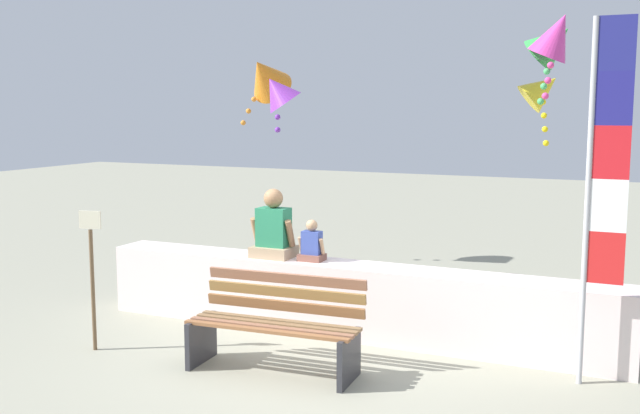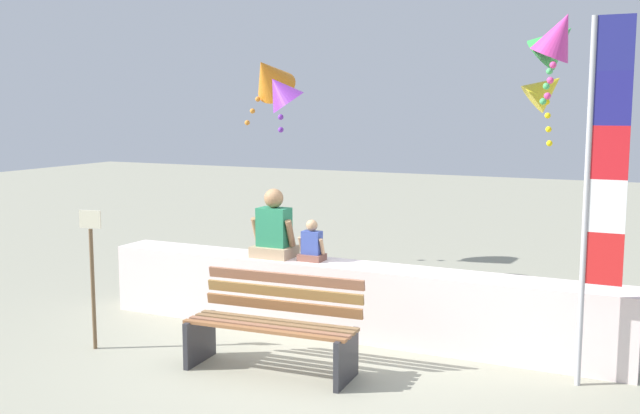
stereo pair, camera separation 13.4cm
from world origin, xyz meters
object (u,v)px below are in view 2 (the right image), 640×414
at_px(sign_post, 92,268).
at_px(park_bench, 274,326).
at_px(person_adult, 274,230).
at_px(flag_banner, 600,176).
at_px(kite_green, 556,42).
at_px(kite_yellow, 546,89).
at_px(kite_orange, 269,75).
at_px(kite_purple, 280,91).
at_px(kite_magenta, 558,35).
at_px(person_child, 312,245).

bearing_deg(sign_post, park_bench, 7.44).
xyz_separation_m(person_adult, flag_banner, (3.44, -0.47, 0.79)).
bearing_deg(kite_green, kite_yellow, 104.03).
bearing_deg(kite_orange, person_adult, -59.90).
bearing_deg(kite_purple, kite_orange, 127.65).
xyz_separation_m(flag_banner, kite_magenta, (-0.76, 2.58, 1.42)).
relative_size(kite_purple, sign_post, 0.62).
xyz_separation_m(kite_green, kite_orange, (-4.23, 0.41, -0.31)).
height_order(park_bench, kite_purple, kite_purple).
height_order(person_adult, kite_magenta, kite_magenta).
bearing_deg(kite_purple, park_bench, -62.84).
bearing_deg(kite_yellow, park_bench, -110.18).
bearing_deg(kite_green, park_bench, -118.04).
relative_size(person_adult, flag_banner, 0.24).
height_order(person_child, flag_banner, flag_banner).
xyz_separation_m(person_child, sign_post, (-1.73, -1.53, -0.13)).
height_order(kite_green, sign_post, kite_green).
height_order(park_bench, flag_banner, flag_banner).
distance_m(park_bench, kite_green, 4.99).
bearing_deg(person_adult, kite_magenta, 38.24).
height_order(kite_green, kite_purple, kite_green).
relative_size(kite_magenta, kite_orange, 0.92).
relative_size(kite_orange, sign_post, 0.83).
bearing_deg(person_child, kite_green, 47.46).
relative_size(flag_banner, kite_green, 2.94).
bearing_deg(kite_magenta, kite_yellow, 104.17).
height_order(flag_banner, kite_yellow, flag_banner).
height_order(person_child, kite_green, kite_green).
xyz_separation_m(person_adult, kite_purple, (-0.93, 1.88, 1.59)).
distance_m(kite_yellow, kite_green, 1.14).
height_order(kite_magenta, kite_purple, kite_magenta).
relative_size(kite_green, kite_purple, 1.24).
xyz_separation_m(flag_banner, kite_green, (-0.82, 2.82, 1.36)).
relative_size(person_adult, kite_orange, 0.65).
height_order(person_child, kite_magenta, kite_magenta).
height_order(person_child, kite_purple, kite_purple).
xyz_separation_m(kite_green, sign_post, (-3.89, -3.88, -2.40)).
bearing_deg(kite_green, flag_banner, -73.83).
bearing_deg(kite_magenta, park_bench, -120.40).
height_order(flag_banner, kite_magenta, kite_magenta).
distance_m(park_bench, kite_purple, 4.21).
distance_m(flag_banner, kite_orange, 6.08).
relative_size(person_child, kite_green, 0.41).
distance_m(kite_purple, sign_post, 3.89).
height_order(park_bench, person_adult, person_adult).
xyz_separation_m(park_bench, kite_purple, (-1.62, 3.16, 2.26)).
relative_size(person_child, kite_purple, 0.51).
bearing_deg(kite_yellow, kite_green, -75.97).
xyz_separation_m(person_adult, sign_post, (-1.26, -1.53, -0.25)).
bearing_deg(person_adult, kite_purple, 116.15).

